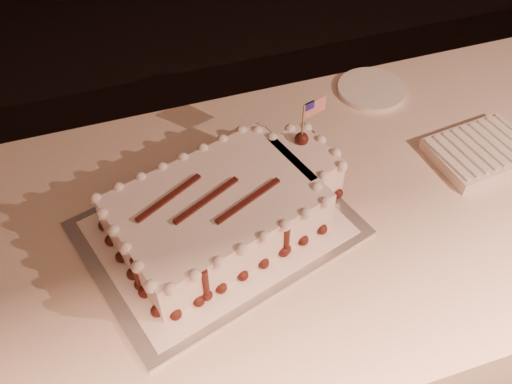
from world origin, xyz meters
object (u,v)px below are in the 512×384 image
object	(u,v)px
cake_board	(218,229)
side_plate	(371,90)
sheet_cake	(228,206)
napkin_stack	(481,151)
banquet_table	(320,298)

from	to	relation	value
cake_board	side_plate	size ratio (longest dim) A/B	2.99
sheet_cake	side_plate	bearing A→B (deg)	32.56
napkin_stack	banquet_table	bearing A→B (deg)	-176.23
banquet_table	sheet_cake	size ratio (longest dim) A/B	4.88
banquet_table	cake_board	xyz separation A→B (m)	(-0.25, 0.01, 0.38)
banquet_table	napkin_stack	bearing A→B (deg)	3.77
cake_board	banquet_table	bearing A→B (deg)	-18.35
cake_board	napkin_stack	world-z (taller)	napkin_stack
banquet_table	cake_board	world-z (taller)	cake_board
cake_board	side_plate	distance (m)	0.57
cake_board	sheet_cake	bearing A→B (deg)	0.41
sheet_cake	side_plate	size ratio (longest dim) A/B	2.94
banquet_table	sheet_cake	bearing A→B (deg)	176.01
sheet_cake	napkin_stack	world-z (taller)	sheet_cake
side_plate	sheet_cake	bearing A→B (deg)	-147.44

